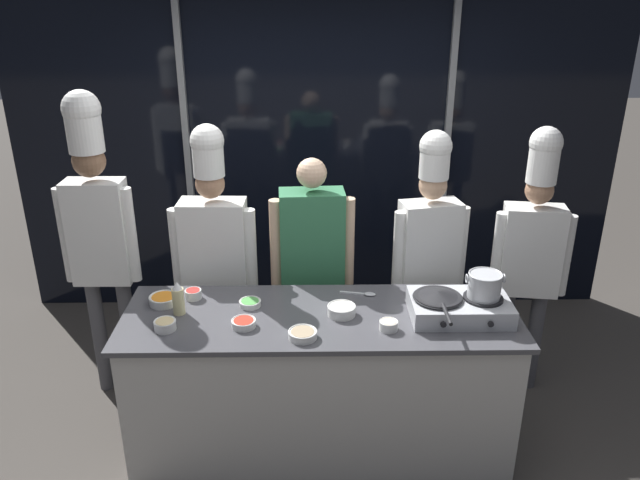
{
  "coord_description": "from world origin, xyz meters",
  "views": [
    {
      "loc": [
        -0.05,
        -3.05,
        2.64
      ],
      "look_at": [
        0.0,
        0.25,
        1.26
      ],
      "focal_mm": 35.0,
      "sensor_mm": 36.0,
      "label": 1
    }
  ],
  "objects_px": {
    "person_guest": "(312,255)",
    "chef_pastry": "(532,245)",
    "portable_stove": "(460,307)",
    "squeeze_bottle_oil": "(178,299)",
    "prep_bowl_onion": "(342,310)",
    "serving_spoon_slotted": "(364,294)",
    "chef_sous": "(214,246)",
    "prep_bowl_chili_flakes": "(244,323)",
    "chef_head": "(97,220)",
    "prep_bowl_mushrooms": "(303,334)",
    "frying_pan": "(438,295)",
    "chef_line": "(429,243)",
    "stock_pot": "(485,285)",
    "prep_bowl_carrots": "(164,299)",
    "prep_bowl_bell_pepper": "(193,293)",
    "prep_bowl_scallions": "(250,303)",
    "prep_bowl_ginger": "(165,324)",
    "prep_bowl_chicken": "(389,325)"
  },
  "relations": [
    {
      "from": "person_guest",
      "to": "chef_pastry",
      "type": "height_order",
      "value": "chef_pastry"
    },
    {
      "from": "portable_stove",
      "to": "squeeze_bottle_oil",
      "type": "distance_m",
      "value": 1.56
    },
    {
      "from": "squeeze_bottle_oil",
      "to": "prep_bowl_onion",
      "type": "height_order",
      "value": "squeeze_bottle_oil"
    },
    {
      "from": "squeeze_bottle_oil",
      "to": "serving_spoon_slotted",
      "type": "height_order",
      "value": "squeeze_bottle_oil"
    },
    {
      "from": "chef_sous",
      "to": "prep_bowl_chili_flakes",
      "type": "bearing_deg",
      "value": 110.92
    },
    {
      "from": "chef_head",
      "to": "prep_bowl_mushrooms",
      "type": "bearing_deg",
      "value": 147.25
    },
    {
      "from": "frying_pan",
      "to": "serving_spoon_slotted",
      "type": "xyz_separation_m",
      "value": [
        -0.38,
        0.26,
        -0.13
      ]
    },
    {
      "from": "frying_pan",
      "to": "chef_line",
      "type": "bearing_deg",
      "value": 84.4
    },
    {
      "from": "stock_pot",
      "to": "prep_bowl_carrots",
      "type": "bearing_deg",
      "value": 174.75
    },
    {
      "from": "squeeze_bottle_oil",
      "to": "chef_pastry",
      "type": "relative_size",
      "value": 0.11
    },
    {
      "from": "portable_stove",
      "to": "person_guest",
      "type": "distance_m",
      "value": 1.04
    },
    {
      "from": "frying_pan",
      "to": "prep_bowl_bell_pepper",
      "type": "bearing_deg",
      "value": 170.41
    },
    {
      "from": "portable_stove",
      "to": "person_guest",
      "type": "height_order",
      "value": "person_guest"
    },
    {
      "from": "frying_pan",
      "to": "serving_spoon_slotted",
      "type": "height_order",
      "value": "frying_pan"
    },
    {
      "from": "squeeze_bottle_oil",
      "to": "prep_bowl_mushrooms",
      "type": "xyz_separation_m",
      "value": [
        0.7,
        -0.27,
        -0.07
      ]
    },
    {
      "from": "portable_stove",
      "to": "prep_bowl_scallions",
      "type": "bearing_deg",
      "value": 173.48
    },
    {
      "from": "portable_stove",
      "to": "chef_sous",
      "type": "xyz_separation_m",
      "value": [
        -1.44,
        0.63,
        0.11
      ]
    },
    {
      "from": "prep_bowl_carrots",
      "to": "prep_bowl_chili_flakes",
      "type": "xyz_separation_m",
      "value": [
        0.49,
        -0.27,
        -0.0
      ]
    },
    {
      "from": "prep_bowl_ginger",
      "to": "prep_bowl_chili_flakes",
      "type": "height_order",
      "value": "prep_bowl_ginger"
    },
    {
      "from": "squeeze_bottle_oil",
      "to": "prep_bowl_mushrooms",
      "type": "relative_size",
      "value": 1.29
    },
    {
      "from": "portable_stove",
      "to": "prep_bowl_onion",
      "type": "xyz_separation_m",
      "value": [
        -0.65,
        0.02,
        -0.02
      ]
    },
    {
      "from": "chef_head",
      "to": "prep_bowl_chili_flakes",
      "type": "bearing_deg",
      "value": 143.68
    },
    {
      "from": "prep_bowl_ginger",
      "to": "chef_sous",
      "type": "relative_size",
      "value": 0.06
    },
    {
      "from": "chef_sous",
      "to": "serving_spoon_slotted",
      "type": "bearing_deg",
      "value": 160.03
    },
    {
      "from": "prep_bowl_bell_pepper",
      "to": "prep_bowl_scallions",
      "type": "height_order",
      "value": "prep_bowl_bell_pepper"
    },
    {
      "from": "prep_bowl_chicken",
      "to": "portable_stove",
      "type": "bearing_deg",
      "value": 19.13
    },
    {
      "from": "prep_bowl_scallions",
      "to": "prep_bowl_carrots",
      "type": "bearing_deg",
      "value": 176.38
    },
    {
      "from": "prep_bowl_chili_flakes",
      "to": "chef_head",
      "type": "bearing_deg",
      "value": 143.19
    },
    {
      "from": "prep_bowl_scallions",
      "to": "prep_bowl_bell_pepper",
      "type": "bearing_deg",
      "value": 164.39
    },
    {
      "from": "portable_stove",
      "to": "chef_pastry",
      "type": "bearing_deg",
      "value": 46.38
    },
    {
      "from": "serving_spoon_slotted",
      "to": "portable_stove",
      "type": "bearing_deg",
      "value": -27.03
    },
    {
      "from": "squeeze_bottle_oil",
      "to": "serving_spoon_slotted",
      "type": "xyz_separation_m",
      "value": [
        1.06,
        0.21,
        -0.09
      ]
    },
    {
      "from": "prep_bowl_onion",
      "to": "prep_bowl_chicken",
      "type": "relative_size",
      "value": 1.58
    },
    {
      "from": "person_guest",
      "to": "prep_bowl_mushrooms",
      "type": "bearing_deg",
      "value": 83.31
    },
    {
      "from": "prep_bowl_chicken",
      "to": "chef_sous",
      "type": "distance_m",
      "value": 1.3
    },
    {
      "from": "stock_pot",
      "to": "chef_sous",
      "type": "xyz_separation_m",
      "value": [
        -1.57,
        0.63,
        -0.03
      ]
    },
    {
      "from": "portable_stove",
      "to": "prep_bowl_chicken",
      "type": "distance_m",
      "value": 0.43
    },
    {
      "from": "chef_sous",
      "to": "squeeze_bottle_oil",
      "type": "bearing_deg",
      "value": 79.95
    },
    {
      "from": "prep_bowl_bell_pepper",
      "to": "chef_sous",
      "type": "bearing_deg",
      "value": 79.4
    },
    {
      "from": "prep_bowl_bell_pepper",
      "to": "prep_bowl_ginger",
      "type": "distance_m",
      "value": 0.36
    },
    {
      "from": "prep_bowl_scallions",
      "to": "serving_spoon_slotted",
      "type": "distance_m",
      "value": 0.68
    },
    {
      "from": "prep_bowl_chili_flakes",
      "to": "serving_spoon_slotted",
      "type": "bearing_deg",
      "value": 27.71
    },
    {
      "from": "person_guest",
      "to": "portable_stove",
      "type": "bearing_deg",
      "value": 138.32
    },
    {
      "from": "prep_bowl_chicken",
      "to": "prep_bowl_chili_flakes",
      "type": "height_order",
      "value": "prep_bowl_chicken"
    },
    {
      "from": "prep_bowl_scallions",
      "to": "chef_line",
      "type": "xyz_separation_m",
      "value": [
        1.11,
        0.54,
        0.13
      ]
    },
    {
      "from": "stock_pot",
      "to": "prep_bowl_chili_flakes",
      "type": "relative_size",
      "value": 1.58
    },
    {
      "from": "prep_bowl_ginger",
      "to": "serving_spoon_slotted",
      "type": "relative_size",
      "value": 0.55
    },
    {
      "from": "prep_bowl_carrots",
      "to": "chef_sous",
      "type": "relative_size",
      "value": 0.09
    },
    {
      "from": "prep_bowl_onion",
      "to": "serving_spoon_slotted",
      "type": "height_order",
      "value": "prep_bowl_onion"
    },
    {
      "from": "prep_bowl_mushrooms",
      "to": "prep_bowl_chili_flakes",
      "type": "height_order",
      "value": "same"
    }
  ]
}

